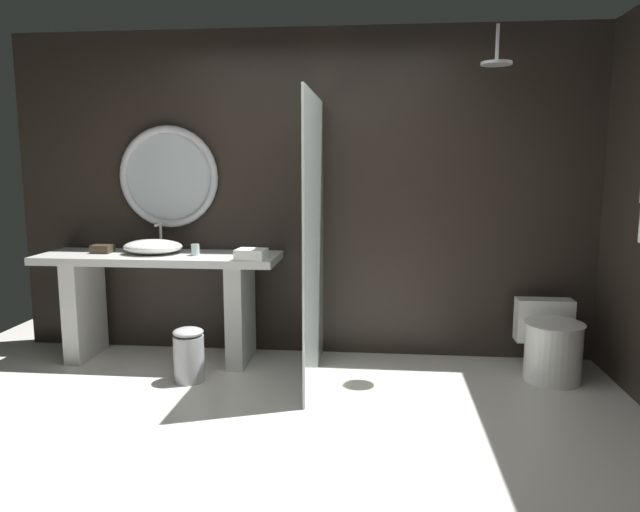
% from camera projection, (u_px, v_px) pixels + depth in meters
% --- Properties ---
extents(ground_plane, '(5.76, 5.76, 0.00)m').
position_uv_depth(ground_plane, '(262.00, 459.00, 3.14)').
color(ground_plane, silver).
extents(back_wall_panel, '(4.80, 0.10, 2.60)m').
position_uv_depth(back_wall_panel, '(306.00, 195.00, 4.81)').
color(back_wall_panel, black).
rests_on(back_wall_panel, ground_plane).
extents(vanity_counter, '(1.87, 0.58, 0.85)m').
position_uv_depth(vanity_counter, '(161.00, 291.00, 4.68)').
color(vanity_counter, silver).
rests_on(vanity_counter, ground_plane).
extents(vessel_sink, '(0.46, 0.38, 0.23)m').
position_uv_depth(vessel_sink, '(153.00, 246.00, 4.65)').
color(vessel_sink, white).
rests_on(vessel_sink, vanity_counter).
extents(tumbler_cup, '(0.06, 0.06, 0.09)m').
position_uv_depth(tumbler_cup, '(195.00, 250.00, 4.56)').
color(tumbler_cup, silver).
rests_on(tumbler_cup, vanity_counter).
extents(tissue_box, '(0.15, 0.14, 0.07)m').
position_uv_depth(tissue_box, '(103.00, 249.00, 4.70)').
color(tissue_box, '#3D3323').
rests_on(tissue_box, vanity_counter).
extents(round_wall_mirror, '(0.83, 0.06, 0.83)m').
position_uv_depth(round_wall_mirror, '(169.00, 177.00, 4.81)').
color(round_wall_mirror, '#B7B7BC').
extents(shower_glass_panel, '(0.02, 1.19, 2.02)m').
position_uv_depth(shower_glass_panel, '(314.00, 240.00, 4.20)').
color(shower_glass_panel, silver).
rests_on(shower_glass_panel, ground_plane).
extents(rain_shower_head, '(0.22, 0.22, 0.27)m').
position_uv_depth(rain_shower_head, '(496.00, 61.00, 4.10)').
color(rain_shower_head, '#B7B7BC').
extents(toilet, '(0.42, 0.59, 0.54)m').
position_uv_depth(toilet, '(551.00, 343.00, 4.31)').
color(toilet, white).
rests_on(toilet, ground_plane).
extents(waste_bin, '(0.22, 0.22, 0.40)m').
position_uv_depth(waste_bin, '(189.00, 354.00, 4.24)').
color(waste_bin, '#B7B7BC').
rests_on(waste_bin, ground_plane).
extents(folded_hand_towel, '(0.23, 0.20, 0.08)m').
position_uv_depth(folded_hand_towel, '(251.00, 254.00, 4.36)').
color(folded_hand_towel, white).
rests_on(folded_hand_towel, vanity_counter).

